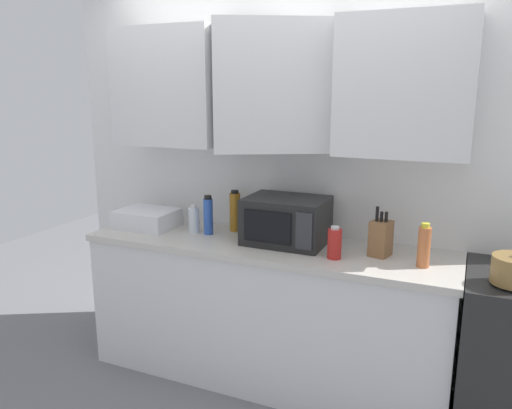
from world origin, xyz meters
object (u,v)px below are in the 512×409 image
object	(u,v)px
microwave	(286,220)
bottle_spice_jar	(424,246)
bottle_red_sauce	(335,243)
bottle_amber_vinegar	(235,211)
bottle_blue_cleaner	(208,216)
knife_block	(381,238)
bottle_clear_tall	(194,220)
dish_rack	(147,219)

from	to	relation	value
microwave	bottle_spice_jar	distance (m)	0.81
microwave	bottle_red_sauce	world-z (taller)	microwave
microwave	bottle_amber_vinegar	distance (m)	0.42
bottle_blue_cleaner	knife_block	bearing A→B (deg)	0.55
bottle_red_sauce	bottle_clear_tall	world-z (taller)	same
bottle_blue_cleaner	bottle_amber_vinegar	distance (m)	0.19
dish_rack	microwave	bearing A→B (deg)	2.80
microwave	bottle_blue_cleaner	size ratio (longest dim) A/B	1.89
bottle_blue_cleaner	bottle_clear_tall	xyz separation A→B (m)	(-0.10, -0.01, -0.04)
bottle_blue_cleaner	dish_rack	bearing A→B (deg)	-177.16
dish_rack	bottle_clear_tall	xyz separation A→B (m)	(0.36, 0.02, 0.03)
microwave	dish_rack	world-z (taller)	microwave
microwave	bottle_clear_tall	xyz separation A→B (m)	(-0.63, -0.03, -0.05)
bottle_clear_tall	bottle_spice_jar	bearing A→B (deg)	-3.12
bottle_red_sauce	bottle_clear_tall	xyz separation A→B (m)	(-0.97, 0.13, -0.00)
knife_block	bottle_red_sauce	size ratio (longest dim) A/B	1.54
bottle_amber_vinegar	bottle_clear_tall	distance (m)	0.27
bottle_amber_vinegar	microwave	bearing A→B (deg)	-15.87
dish_rack	knife_block	bearing A→B (deg)	1.23
dish_rack	knife_block	size ratio (longest dim) A/B	1.34
bottle_blue_cleaner	bottle_spice_jar	world-z (taller)	bottle_blue_cleaner
bottle_spice_jar	dish_rack	bearing A→B (deg)	178.06
bottle_amber_vinegar	bottle_clear_tall	world-z (taller)	bottle_amber_vinegar
microwave	bottle_amber_vinegar	world-z (taller)	microwave
knife_block	bottle_red_sauce	world-z (taller)	knife_block
knife_block	bottle_red_sauce	xyz separation A→B (m)	(-0.22, -0.15, -0.02)
bottle_amber_vinegar	bottle_spice_jar	bearing A→B (deg)	-10.45
dish_rack	bottle_blue_cleaner	size ratio (longest dim) A/B	1.50
bottle_red_sauce	bottle_amber_vinegar	bearing A→B (deg)	159.59
microwave	bottle_amber_vinegar	bearing A→B (deg)	164.13
bottle_spice_jar	bottle_red_sauce	xyz separation A→B (m)	(-0.46, -0.05, -0.03)
microwave	bottle_amber_vinegar	size ratio (longest dim) A/B	1.76
bottle_spice_jar	bottle_red_sauce	distance (m)	0.47
dish_rack	bottle_amber_vinegar	size ratio (longest dim) A/B	1.39
bottle_spice_jar	knife_block	bearing A→B (deg)	158.51
dish_rack	bottle_spice_jar	world-z (taller)	bottle_spice_jar
microwave	bottle_spice_jar	bearing A→B (deg)	-7.68
dish_rack	bottle_clear_tall	world-z (taller)	bottle_clear_tall
microwave	bottle_blue_cleaner	xyz separation A→B (m)	(-0.52, -0.03, -0.02)
bottle_amber_vinegar	bottle_red_sauce	xyz separation A→B (m)	(0.75, -0.28, -0.05)
bottle_spice_jar	bottle_clear_tall	size ratio (longest dim) A/B	1.29
bottle_blue_cleaner	bottle_red_sauce	size ratio (longest dim) A/B	1.39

